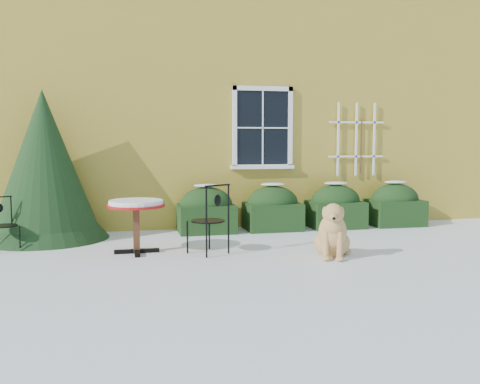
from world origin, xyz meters
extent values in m
plane|color=white|center=(0.00, 0.00, 0.00)|extent=(80.00, 80.00, 0.00)
cube|color=gold|center=(0.00, 7.00, 3.00)|extent=(12.00, 8.00, 6.00)
cube|color=black|center=(0.90, 2.96, 1.98)|extent=(1.05, 0.03, 1.45)
cube|color=white|center=(0.90, 2.95, 2.75)|extent=(1.23, 0.06, 0.09)
cube|color=white|center=(0.90, 2.95, 1.21)|extent=(1.23, 0.06, 0.09)
cube|color=white|center=(0.33, 2.95, 1.98)|extent=(0.09, 0.06, 1.63)
cube|color=white|center=(1.47, 2.95, 1.98)|extent=(0.09, 0.06, 1.63)
cube|color=white|center=(0.90, 2.94, 1.98)|extent=(0.02, 0.02, 1.45)
cube|color=white|center=(0.90, 2.94, 1.98)|extent=(1.05, 0.02, 0.02)
cube|color=white|center=(0.90, 2.95, 1.20)|extent=(1.29, 0.14, 0.07)
cube|color=white|center=(2.50, 2.94, 1.75)|extent=(0.04, 0.03, 1.50)
cube|color=white|center=(2.90, 2.94, 1.75)|extent=(0.04, 0.03, 1.50)
cube|color=white|center=(3.30, 2.94, 1.75)|extent=(0.04, 0.03, 1.50)
cube|color=white|center=(2.90, 2.94, 1.40)|extent=(1.20, 0.03, 0.04)
cube|color=white|center=(2.90, 2.94, 2.10)|extent=(1.20, 0.03, 0.04)
cylinder|color=#472D19|center=(3.00, 2.92, 1.60)|extent=(0.02, 0.02, 1.10)
cube|color=black|center=(-0.30, 2.55, 0.26)|extent=(1.05, 0.80, 0.52)
ellipsoid|color=black|center=(-0.30, 2.55, 0.52)|extent=(1.00, 0.72, 0.67)
ellipsoid|color=white|center=(-0.30, 2.55, 0.88)|extent=(0.47, 0.32, 0.06)
cube|color=black|center=(1.00, 2.55, 0.26)|extent=(1.05, 0.80, 0.52)
ellipsoid|color=black|center=(1.00, 2.55, 0.52)|extent=(1.00, 0.72, 0.67)
ellipsoid|color=white|center=(1.00, 2.55, 0.88)|extent=(0.47, 0.32, 0.06)
cube|color=black|center=(2.30, 2.55, 0.26)|extent=(1.05, 0.80, 0.52)
ellipsoid|color=black|center=(2.30, 2.55, 0.52)|extent=(1.00, 0.72, 0.67)
ellipsoid|color=white|center=(2.30, 2.55, 0.88)|extent=(0.47, 0.32, 0.06)
cube|color=black|center=(3.60, 2.55, 0.26)|extent=(1.05, 0.80, 0.52)
ellipsoid|color=black|center=(3.60, 2.55, 0.52)|extent=(1.00, 0.72, 0.67)
ellipsoid|color=white|center=(3.60, 2.55, 0.88)|extent=(0.47, 0.32, 0.06)
cone|color=black|center=(-3.15, 2.48, 0.62)|extent=(2.15, 2.15, 1.25)
cone|color=black|center=(-3.15, 2.48, 1.30)|extent=(1.93, 1.93, 2.60)
cube|color=black|center=(-1.65, 0.92, 0.03)|extent=(0.69, 0.08, 0.06)
cube|color=black|center=(-1.65, 0.92, 0.03)|extent=(0.08, 0.69, 0.06)
cube|color=#50301B|center=(-1.65, 0.92, 0.37)|extent=(0.10, 0.10, 0.73)
cylinder|color=#A80E10|center=(-1.65, 0.92, 0.73)|extent=(0.88, 0.88, 0.04)
cylinder|color=white|center=(-1.65, 0.92, 0.78)|extent=(0.82, 0.82, 0.07)
cylinder|color=black|center=(-0.51, 0.96, 0.25)|extent=(0.03, 0.03, 0.50)
cylinder|color=black|center=(-0.89, 0.72, 0.25)|extent=(0.03, 0.03, 0.50)
cylinder|color=black|center=(-0.27, 0.58, 0.25)|extent=(0.03, 0.03, 0.50)
cylinder|color=black|center=(-0.65, 0.34, 0.25)|extent=(0.03, 0.03, 0.50)
cylinder|color=black|center=(-0.58, 0.65, 0.50)|extent=(0.51, 0.51, 0.02)
cylinder|color=black|center=(-0.27, 0.58, 0.78)|extent=(0.03, 0.03, 0.56)
cylinder|color=black|center=(-0.65, 0.34, 0.78)|extent=(0.03, 0.03, 0.56)
cylinder|color=black|center=(-0.46, 0.46, 1.06)|extent=(0.43, 0.28, 0.03)
ellipsoid|color=black|center=(-0.46, 0.46, 0.84)|extent=(0.13, 0.10, 0.17)
cylinder|color=black|center=(-3.43, 1.49, 0.20)|extent=(0.02, 0.02, 0.39)
cylinder|color=black|center=(-3.59, 1.79, 0.20)|extent=(0.02, 0.02, 0.39)
cylinder|color=black|center=(-3.66, 1.56, 0.39)|extent=(0.40, 0.40, 0.02)
cylinder|color=black|center=(-3.59, 1.79, 0.61)|extent=(0.02, 0.02, 0.44)
ellipsoid|color=black|center=(-3.75, 1.71, 0.66)|extent=(0.11, 0.07, 0.14)
ellipsoid|color=tan|center=(1.21, 0.08, 0.20)|extent=(0.70, 0.73, 0.43)
ellipsoid|color=tan|center=(1.14, -0.11, 0.39)|extent=(0.51, 0.49, 0.54)
sphere|color=tan|center=(1.12, -0.16, 0.51)|extent=(0.33, 0.33, 0.33)
cylinder|color=tan|center=(1.00, -0.20, 0.22)|extent=(0.09, 0.09, 0.43)
cylinder|color=tan|center=(1.18, -0.27, 0.22)|extent=(0.09, 0.09, 0.43)
ellipsoid|color=tan|center=(0.98, -0.25, 0.04)|extent=(0.12, 0.15, 0.07)
ellipsoid|color=tan|center=(1.17, -0.31, 0.04)|extent=(0.12, 0.15, 0.07)
cylinder|color=tan|center=(1.11, -0.17, 0.57)|extent=(0.27, 0.30, 0.23)
sphere|color=tan|center=(1.10, -0.22, 0.69)|extent=(0.28, 0.28, 0.28)
ellipsoid|color=tan|center=(1.05, -0.33, 0.65)|extent=(0.20, 0.25, 0.12)
sphere|color=black|center=(1.02, -0.43, 0.64)|extent=(0.05, 0.05, 0.05)
ellipsoid|color=tan|center=(1.00, -0.14, 0.69)|extent=(0.10, 0.11, 0.18)
ellipsoid|color=tan|center=(1.23, -0.22, 0.69)|extent=(0.10, 0.11, 0.18)
cylinder|color=tan|center=(1.45, 0.22, 0.06)|extent=(0.13, 0.35, 0.08)
camera|label=1|loc=(-1.88, -7.32, 1.71)|focal=40.00mm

